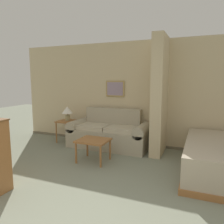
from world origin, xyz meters
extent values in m
cube|color=#CCB78E|center=(0.00, 3.77, 1.30)|extent=(7.40, 0.12, 2.60)
cube|color=#70644E|center=(0.00, 3.70, 0.03)|extent=(7.40, 0.02, 0.06)
cube|color=tan|center=(-0.92, 3.69, 1.43)|extent=(0.50, 0.02, 0.41)
cube|color=gray|center=(-0.92, 3.68, 1.43)|extent=(0.43, 0.01, 0.34)
cube|color=#CCB78E|center=(0.30, 3.29, 1.30)|extent=(0.24, 0.84, 2.60)
cube|color=tan|center=(-0.92, 3.25, 0.23)|extent=(1.46, 0.84, 0.45)
cube|color=tan|center=(-0.92, 3.57, 0.70)|extent=(1.46, 0.20, 0.49)
cube|color=tan|center=(-1.77, 3.25, 0.23)|extent=(0.24, 0.84, 0.45)
cylinder|color=tan|center=(-1.77, 3.25, 0.51)|extent=(0.27, 0.84, 0.27)
cube|color=tan|center=(-0.07, 3.25, 0.23)|extent=(0.24, 0.84, 0.45)
cylinder|color=tan|center=(-0.07, 3.25, 0.51)|extent=(0.27, 0.84, 0.27)
cube|color=#BAAF94|center=(-1.28, 3.20, 0.50)|extent=(0.71, 0.60, 0.10)
cube|color=#BAAF94|center=(-0.55, 3.20, 0.50)|extent=(0.71, 0.60, 0.10)
cube|color=#996033|center=(-0.82, 2.26, 0.44)|extent=(0.62, 0.54, 0.04)
cylinder|color=#996033|center=(-1.09, 2.02, 0.21)|extent=(0.04, 0.04, 0.42)
cylinder|color=#996033|center=(-0.55, 2.02, 0.21)|extent=(0.04, 0.04, 0.42)
cylinder|color=#996033|center=(-1.09, 2.49, 0.21)|extent=(0.04, 0.04, 0.42)
cylinder|color=#996033|center=(-0.55, 2.49, 0.21)|extent=(0.04, 0.04, 0.42)
cube|color=#996033|center=(-2.12, 3.29, 0.56)|extent=(0.49, 0.49, 0.04)
cylinder|color=#996033|center=(-2.34, 3.07, 0.27)|extent=(0.04, 0.04, 0.54)
cylinder|color=#996033|center=(-1.91, 3.07, 0.27)|extent=(0.04, 0.04, 0.54)
cylinder|color=#996033|center=(-2.34, 3.50, 0.27)|extent=(0.04, 0.04, 0.54)
cylinder|color=#996033|center=(-1.91, 3.50, 0.27)|extent=(0.04, 0.04, 0.54)
cylinder|color=tan|center=(-2.12, 3.29, 0.65)|extent=(0.13, 0.13, 0.15)
cylinder|color=tan|center=(-2.12, 3.29, 0.75)|extent=(0.02, 0.02, 0.05)
cone|color=white|center=(-2.12, 3.29, 0.87)|extent=(0.29, 0.29, 0.18)
camera|label=1|loc=(1.16, -1.56, 1.65)|focal=35.00mm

